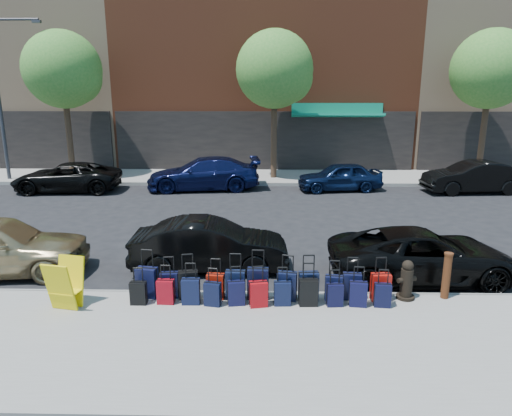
{
  "coord_description": "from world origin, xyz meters",
  "views": [
    {
      "loc": [
        0.11,
        -13.84,
        4.48
      ],
      "look_at": [
        -0.17,
        -1.5,
        1.31
      ],
      "focal_mm": 32.0,
      "sensor_mm": 36.0,
      "label": 1
    }
  ],
  "objects_px": {
    "bollard": "(447,275)",
    "car_far_0": "(67,177)",
    "car_far_3": "(473,177)",
    "car_near_2": "(423,255)",
    "tree_center": "(277,72)",
    "tree_left": "(66,72)",
    "car_far_2": "(340,177)",
    "tree_right": "(494,71)",
    "car_near_1": "(210,245)",
    "fire_hydrant": "(407,281)",
    "suitcase_front_5": "(258,283)",
    "display_rack": "(65,285)",
    "streetlight": "(1,87)",
    "car_far_1": "(204,174)"
  },
  "relations": [
    {
      "from": "tree_left",
      "to": "suitcase_front_5",
      "type": "relative_size",
      "value": 6.75
    },
    {
      "from": "streetlight",
      "to": "suitcase_front_5",
      "type": "relative_size",
      "value": 7.43
    },
    {
      "from": "tree_left",
      "to": "car_near_1",
      "type": "relative_size",
      "value": 1.83
    },
    {
      "from": "tree_right",
      "to": "car_far_2",
      "type": "height_order",
      "value": "tree_right"
    },
    {
      "from": "car_near_2",
      "to": "car_far_0",
      "type": "bearing_deg",
      "value": 50.22
    },
    {
      "from": "display_rack",
      "to": "car_near_1",
      "type": "distance_m",
      "value": 3.66
    },
    {
      "from": "car_far_1",
      "to": "car_far_0",
      "type": "bearing_deg",
      "value": -91.61
    },
    {
      "from": "suitcase_front_5",
      "to": "display_rack",
      "type": "distance_m",
      "value": 3.96
    },
    {
      "from": "tree_left",
      "to": "car_near_2",
      "type": "height_order",
      "value": "tree_left"
    },
    {
      "from": "bollard",
      "to": "car_near_2",
      "type": "relative_size",
      "value": 0.23
    },
    {
      "from": "tree_right",
      "to": "car_near_1",
      "type": "bearing_deg",
      "value": -135.35
    },
    {
      "from": "streetlight",
      "to": "car_near_2",
      "type": "distance_m",
      "value": 21.05
    },
    {
      "from": "tree_left",
      "to": "bollard",
      "type": "relative_size",
      "value": 7.1
    },
    {
      "from": "display_rack",
      "to": "car_far_3",
      "type": "relative_size",
      "value": 0.24
    },
    {
      "from": "car_far_1",
      "to": "car_far_3",
      "type": "xyz_separation_m",
      "value": [
        12.27,
        -0.43,
        -0.03
      ]
    },
    {
      "from": "car_near_1",
      "to": "car_near_2",
      "type": "relative_size",
      "value": 0.89
    },
    {
      "from": "tree_left",
      "to": "car_far_0",
      "type": "bearing_deg",
      "value": -74.29
    },
    {
      "from": "tree_center",
      "to": "display_rack",
      "type": "height_order",
      "value": "tree_center"
    },
    {
      "from": "tree_left",
      "to": "fire_hydrant",
      "type": "height_order",
      "value": "tree_left"
    },
    {
      "from": "suitcase_front_5",
      "to": "tree_right",
      "type": "bearing_deg",
      "value": 53.62
    },
    {
      "from": "bollard",
      "to": "car_near_2",
      "type": "xyz_separation_m",
      "value": [
        -0.05,
        1.37,
        -0.05
      ]
    },
    {
      "from": "fire_hydrant",
      "to": "car_near_1",
      "type": "relative_size",
      "value": 0.22
    },
    {
      "from": "car_far_1",
      "to": "tree_left",
      "type": "bearing_deg",
      "value": -115.61
    },
    {
      "from": "fire_hydrant",
      "to": "bollard",
      "type": "height_order",
      "value": "bollard"
    },
    {
      "from": "car_far_1",
      "to": "car_far_2",
      "type": "bearing_deg",
      "value": 82.5
    },
    {
      "from": "streetlight",
      "to": "car_far_1",
      "type": "distance_m",
      "value": 10.87
    },
    {
      "from": "fire_hydrant",
      "to": "bollard",
      "type": "distance_m",
      "value": 0.86
    },
    {
      "from": "tree_center",
      "to": "fire_hydrant",
      "type": "xyz_separation_m",
      "value": [
        2.48,
        -14.23,
        -4.86
      ]
    },
    {
      "from": "car_far_3",
      "to": "car_near_2",
      "type": "bearing_deg",
      "value": -33.98
    },
    {
      "from": "tree_center",
      "to": "car_near_2",
      "type": "height_order",
      "value": "tree_center"
    },
    {
      "from": "tree_center",
      "to": "car_far_0",
      "type": "distance_m",
      "value": 11.17
    },
    {
      "from": "tree_center",
      "to": "streetlight",
      "type": "bearing_deg",
      "value": -177.02
    },
    {
      "from": "car_far_3",
      "to": "display_rack",
      "type": "bearing_deg",
      "value": -53.25
    },
    {
      "from": "suitcase_front_5",
      "to": "car_far_3",
      "type": "xyz_separation_m",
      "value": [
        9.51,
        11.42,
        0.23
      ]
    },
    {
      "from": "display_rack",
      "to": "car_near_2",
      "type": "xyz_separation_m",
      "value": [
        7.9,
        2.01,
        -0.04
      ]
    },
    {
      "from": "tree_center",
      "to": "car_near_1",
      "type": "xyz_separation_m",
      "value": [
        -1.96,
        -12.31,
        -4.76
      ]
    },
    {
      "from": "car_near_2",
      "to": "car_far_0",
      "type": "distance_m",
      "value": 16.27
    },
    {
      "from": "streetlight",
      "to": "car_near_2",
      "type": "relative_size",
      "value": 1.78
    },
    {
      "from": "fire_hydrant",
      "to": "car_far_2",
      "type": "xyz_separation_m",
      "value": [
        0.39,
        11.71,
        0.11
      ]
    },
    {
      "from": "car_far_1",
      "to": "car_far_3",
      "type": "distance_m",
      "value": 12.27
    },
    {
      "from": "tree_left",
      "to": "car_far_2",
      "type": "bearing_deg",
      "value": -10.66
    },
    {
      "from": "car_far_2",
      "to": "car_near_1",
      "type": "bearing_deg",
      "value": -34.17
    },
    {
      "from": "streetlight",
      "to": "car_near_1",
      "type": "distance_m",
      "value": 16.81
    },
    {
      "from": "bollard",
      "to": "car_near_1",
      "type": "relative_size",
      "value": 0.26
    },
    {
      "from": "tree_right",
      "to": "car_far_0",
      "type": "xyz_separation_m",
      "value": [
        -20.16,
        -2.97,
        -4.75
      ]
    },
    {
      "from": "bollard",
      "to": "car_far_0",
      "type": "distance_m",
      "value": 17.17
    },
    {
      "from": "tree_left",
      "to": "car_far_2",
      "type": "relative_size",
      "value": 1.89
    },
    {
      "from": "car_far_2",
      "to": "tree_center",
      "type": "bearing_deg",
      "value": -139.16
    },
    {
      "from": "car_near_2",
      "to": "car_far_1",
      "type": "height_order",
      "value": "car_far_1"
    },
    {
      "from": "tree_center",
      "to": "car_far_3",
      "type": "distance_m",
      "value": 10.39
    }
  ]
}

